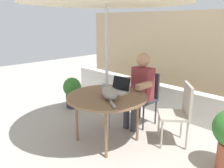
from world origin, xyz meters
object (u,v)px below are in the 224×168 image
Objects in this scene: potted_plant_by_chair at (149,92)px; potted_plant_corner at (72,91)px; patio_table at (107,99)px; laptop at (119,88)px; chair_occupied at (145,94)px; cat at (109,92)px; chair_empty at (180,109)px; person_seated at (140,86)px.

potted_plant_corner reaches higher than potted_plant_by_chair.
laptop is at bearing 92.10° from patio_table.
cat is (0.10, -0.95, 0.26)m from chair_occupied.
chair_empty is (0.77, -0.22, 0.00)m from chair_occupied.
chair_empty is 0.72× the size of person_seated.
potted_plant_by_chair is 0.90× the size of potted_plant_corner.
chair_occupied is 0.68m from laptop.
patio_table is 3.47× the size of laptop.
potted_plant_by_chair is at bearing 116.44° from person_seated.
patio_table is at bearing -87.90° from laptop.
patio_table reaches higher than potted_plant_corner.
patio_table is 0.90m from chair_occupied.
chair_empty is 1.59× the size of potted_plant_by_chair.
laptop is (-0.01, -0.48, 0.07)m from person_seated.
potted_plant_corner is (-1.49, 0.42, -0.31)m from patio_table.
laptop reaches higher than potted_plant_by_chair.
chair_occupied is at bearing 17.68° from potted_plant_corner.
laptop is (-0.01, -0.63, 0.24)m from chair_occupied.
cat is 1.02× the size of potted_plant_by_chair.
potted_plant_corner is (-1.49, -0.47, -0.18)m from chair_occupied.
patio_table is at bearing -15.77° from potted_plant_corner.
person_seated reaches higher than cat.
person_seated is at bearing 88.86° from laptop.
person_seated reaches higher than potted_plant_corner.
cat is at bearing -132.31° from chair_empty.
cat reaches higher than patio_table.
potted_plant_corner is at bearing 163.21° from cat.
chair_occupied is at bearing 96.15° from cat.
person_seated is 2.15× the size of cat.
chair_empty is at bearing -15.65° from chair_occupied.
chair_occupied is (0.00, 0.89, -0.13)m from patio_table.
chair_occupied is 0.83m from potted_plant_by_chair.
potted_plant_corner is (-1.59, 0.48, -0.44)m from cat.
chair_occupied reaches higher than potted_plant_corner.
laptop is at bearing 109.37° from cat.
person_seated is 3.74× the size of laptop.
potted_plant_by_chair is at bearing 104.85° from patio_table.
chair_occupied is 2.71× the size of laptop.
laptop is at bearing -6.21° from potted_plant_corner.
chair_occupied is at bearing 90.00° from patio_table.
chair_empty is at bearing -37.06° from potted_plant_by_chair.
cat is 1.78m from potted_plant_by_chair.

